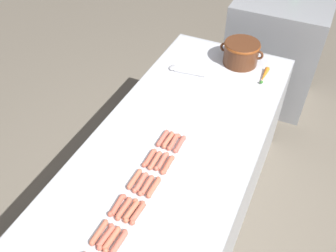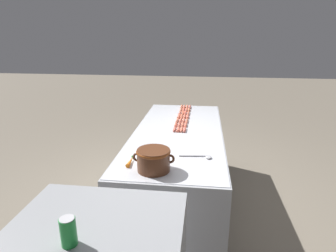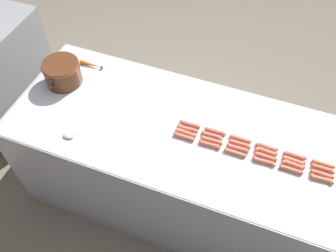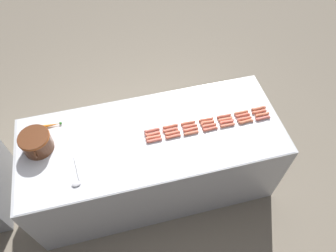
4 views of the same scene
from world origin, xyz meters
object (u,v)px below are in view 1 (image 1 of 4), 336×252
at_px(hot_dog_6, 163,138).
at_px(hot_dog_25, 154,187).
at_px(hot_dog_12, 155,160).
at_px(hot_dog_26, 168,165).
at_px(back_cabinet, 273,53).
at_px(hot_dog_18, 147,185).
at_px(hot_dog_27, 180,144).
at_px(hot_dog_23, 119,243).
at_px(hot_dog_5, 149,158).
at_px(serving_spoon, 178,70).
at_px(hot_dog_19, 162,161).
at_px(carrot, 264,76).
at_px(hot_dog_20, 174,142).
at_px(bean_pot, 241,52).
at_px(hot_dog_2, 99,232).
at_px(hot_dog_10, 124,208).
at_px(hot_dog_24, 138,213).
at_px(hot_dog_13, 168,140).
at_px(hot_dog_3, 117,205).
at_px(hot_dog_9, 106,237).
at_px(hot_dog_17, 131,211).
at_px(hot_dog_4, 134,179).
at_px(hot_dog_11, 140,182).
at_px(hot_dog_16, 112,239).

bearing_deg(hot_dog_6, hot_dog_25, -71.66).
bearing_deg(hot_dog_12, hot_dog_26, 0.38).
distance_m(back_cabinet, hot_dog_18, 2.14).
bearing_deg(hot_dog_6, hot_dog_27, -1.29).
bearing_deg(hot_dog_23, hot_dog_27, 89.86).
xyz_separation_m(hot_dog_5, serving_spoon, (-0.20, 0.82, -0.01)).
distance_m(hot_dog_19, carrot, 1.03).
height_order(hot_dog_18, carrot, carrot).
distance_m(hot_dog_18, hot_dog_20, 0.33).
xyz_separation_m(hot_dog_25, serving_spoon, (-0.30, 0.98, -0.01)).
height_order(hot_dog_20, bean_pot, bean_pot).
height_order(back_cabinet, hot_dog_6, back_cabinet).
distance_m(hot_dog_2, hot_dog_10, 0.16).
distance_m(back_cabinet, hot_dog_20, 1.82).
xyz_separation_m(bean_pot, serving_spoon, (-0.36, -0.27, -0.08)).
distance_m(hot_dog_2, hot_dog_18, 0.32).
relative_size(hot_dog_24, carrot, 0.75).
distance_m(hot_dog_13, hot_dog_27, 0.07).
bearing_deg(hot_dog_26, hot_dog_12, -179.62).
height_order(hot_dog_3, hot_dog_5, same).
xyz_separation_m(hot_dog_27, carrot, (0.26, 0.83, 0.00)).
height_order(hot_dog_9, hot_dog_18, same).
relative_size(hot_dog_9, hot_dog_17, 1.00).
relative_size(hot_dog_4, hot_dog_27, 1.00).
relative_size(hot_dog_23, hot_dog_24, 1.00).
xyz_separation_m(hot_dog_6, carrot, (0.37, 0.83, 0.00)).
height_order(hot_dog_19, serving_spoon, hot_dog_19).
distance_m(hot_dog_11, serving_spoon, 1.01).
bearing_deg(hot_dog_27, hot_dog_5, -123.48).
relative_size(hot_dog_4, hot_dog_18, 1.00).
relative_size(back_cabinet, hot_dog_23, 7.33).
relative_size(hot_dog_9, hot_dog_23, 1.00).
relative_size(hot_dog_9, hot_dog_12, 1.00).
xyz_separation_m(hot_dog_24, serving_spoon, (-0.30, 1.14, -0.01)).
bearing_deg(serving_spoon, hot_dog_19, -71.83).
xyz_separation_m(hot_dog_18, hot_dog_26, (0.04, 0.16, 0.00)).
distance_m(back_cabinet, hot_dog_11, 2.14).
bearing_deg(back_cabinet, hot_dog_27, -95.83).
bearing_deg(carrot, hot_dog_18, -104.37).
relative_size(hot_dog_4, hot_dog_24, 1.00).
height_order(hot_dog_5, hot_dog_6, same).
height_order(hot_dog_16, serving_spoon, hot_dog_16).
bearing_deg(hot_dog_24, hot_dog_18, 102.34).
distance_m(hot_dog_16, hot_dog_25, 0.33).
height_order(hot_dog_6, hot_dog_11, same).
bearing_deg(hot_dog_18, hot_dog_17, -89.41).
bearing_deg(hot_dog_16, hot_dog_2, 175.93).
xyz_separation_m(hot_dog_3, hot_dog_18, (0.07, 0.16, 0.00)).
bearing_deg(bean_pot, hot_dog_2, -96.04).
distance_m(hot_dog_10, hot_dog_17, 0.04).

